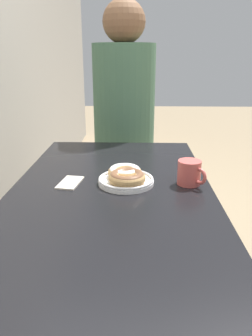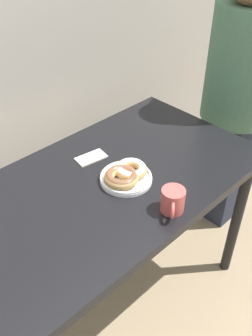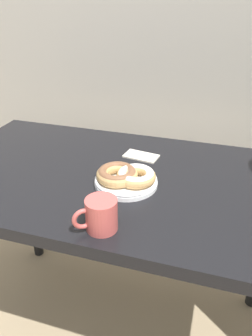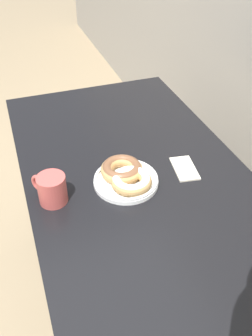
# 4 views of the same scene
# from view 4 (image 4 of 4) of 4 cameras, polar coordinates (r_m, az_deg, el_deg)

# --- Properties ---
(ground_plane) EXTENTS (14.00, 14.00, 0.00)m
(ground_plane) POSITION_cam_4_polar(r_m,az_deg,el_deg) (1.76, -12.32, -23.24)
(ground_plane) COLOR #937F60
(dining_table) EXTENTS (1.26, 0.70, 0.77)m
(dining_table) POSITION_cam_4_polar(r_m,az_deg,el_deg) (1.26, 1.34, -3.39)
(dining_table) COLOR black
(dining_table) RESTS_ON ground_plane
(donut_plate) EXTENTS (0.24, 0.20, 0.06)m
(donut_plate) POSITION_cam_4_polar(r_m,az_deg,el_deg) (1.14, -0.00, -1.24)
(donut_plate) COLOR white
(donut_plate) RESTS_ON dining_table
(coffee_mug) EXTENTS (0.11, 0.10, 0.09)m
(coffee_mug) POSITION_cam_4_polar(r_m,az_deg,el_deg) (1.09, -11.30, -3.11)
(coffee_mug) COLOR #B74C47
(coffee_mug) RESTS_ON dining_table
(napkin) EXTENTS (0.13, 0.09, 0.01)m
(napkin) POSITION_cam_4_polar(r_m,az_deg,el_deg) (1.22, 8.91, -0.06)
(napkin) COLOR beige
(napkin) RESTS_ON dining_table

